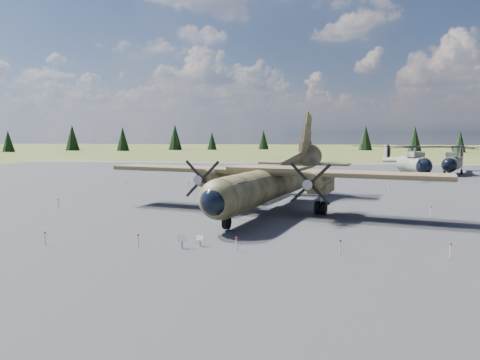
# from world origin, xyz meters

# --- Properties ---
(ground) EXTENTS (500.00, 500.00, 0.00)m
(ground) POSITION_xyz_m (0.00, 0.00, 0.00)
(ground) COLOR brown
(ground) RESTS_ON ground
(apron) EXTENTS (120.00, 120.00, 0.04)m
(apron) POSITION_xyz_m (0.00, 10.00, 0.00)
(apron) COLOR slate
(apron) RESTS_ON ground
(transport_plane) EXTENTS (30.08, 26.89, 10.01)m
(transport_plane) POSITION_xyz_m (3.07, 1.65, 2.88)
(transport_plane) COLOR #373E21
(transport_plane) RESTS_ON ground
(helicopter_near) EXTENTS (23.04, 24.57, 4.95)m
(helicopter_near) POSITION_xyz_m (23.47, 37.13, 3.51)
(helicopter_near) COLOR gray
(helicopter_near) RESTS_ON ground
(helicopter_mid) EXTENTS (24.52, 24.52, 4.72)m
(helicopter_mid) POSITION_xyz_m (30.94, 41.92, 3.35)
(helicopter_mid) COLOR gray
(helicopter_mid) RESTS_ON ground
(info_placard_left) EXTENTS (0.54, 0.29, 0.81)m
(info_placard_left) POSITION_xyz_m (-1.34, -13.29, 0.54)
(info_placard_left) COLOR gray
(info_placard_left) RESTS_ON ground
(info_placard_right) EXTENTS (0.47, 0.28, 0.69)m
(info_placard_right) POSITION_xyz_m (-0.38, -12.61, 0.46)
(info_placard_right) COLOR gray
(info_placard_right) RESTS_ON ground
(barrier_fence) EXTENTS (33.12, 29.62, 0.85)m
(barrier_fence) POSITION_xyz_m (-0.46, -0.08, 0.51)
(barrier_fence) COLOR silver
(barrier_fence) RESTS_ON ground
(treeline) EXTENTS (322.65, 321.95, 10.98)m
(treeline) POSITION_xyz_m (9.50, 0.66, 4.83)
(treeline) COLOR black
(treeline) RESTS_ON ground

